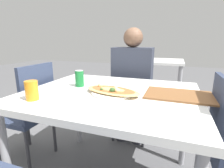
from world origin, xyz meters
TOP-DOWN VIEW (x-y plane):
  - dining_table at (0.00, 0.00)m, footprint 1.17×0.97m
  - chair_far_seated at (-0.02, 0.82)m, footprint 0.40×0.40m
  - chair_side_left at (-0.77, 0.03)m, footprint 0.40×0.40m
  - person_seated at (-0.02, 0.70)m, footprint 0.42×0.24m
  - pizza_main at (0.03, -0.04)m, footprint 0.43×0.28m
  - soda_can at (-0.28, 0.06)m, footprint 0.07×0.07m
  - drink_glass at (-0.38, -0.31)m, footprint 0.08×0.08m
  - serving_tray at (0.44, 0.06)m, footprint 0.41×0.28m
  - background_table at (-0.03, 2.15)m, footprint 1.10×0.80m

SIDE VIEW (x-z plane):
  - chair_far_seated at x=-0.02m, z-range 0.05..0.97m
  - chair_side_left at x=-0.77m, z-range 0.05..0.97m
  - dining_table at x=0.00m, z-range 0.31..1.07m
  - background_table at x=-0.03m, z-range 0.26..1.14m
  - person_seated at x=-0.02m, z-range 0.10..1.34m
  - serving_tray at x=0.44m, z-range 0.76..0.77m
  - pizza_main at x=0.03m, z-range 0.75..0.81m
  - drink_glass at x=-0.38m, z-range 0.76..0.88m
  - soda_can at x=-0.28m, z-range 0.76..0.88m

